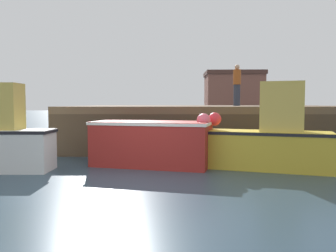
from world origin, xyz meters
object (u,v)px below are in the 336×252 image
object	(u,v)px
dockworker	(237,85)
mooring_buoy_foreground	(40,160)
fishing_boat_mid	(265,139)
fishing_boat_near_right	(152,142)

from	to	relation	value
dockworker	mooring_buoy_foreground	bearing A→B (deg)	-135.06
fishing_boat_mid	dockworker	xyz separation A→B (m)	(0.22, 5.97, 1.78)
dockworker	fishing_boat_near_right	bearing A→B (deg)	-121.39
fishing_boat_near_right	dockworker	world-z (taller)	dockworker
fishing_boat_near_right	dockworker	distance (m)	6.72
fishing_boat_near_right	fishing_boat_mid	world-z (taller)	fishing_boat_mid
dockworker	mooring_buoy_foreground	size ratio (longest dim) A/B	3.05
fishing_boat_mid	mooring_buoy_foreground	xyz separation A→B (m)	(-6.09, -0.33, -0.55)
fishing_boat_mid	mooring_buoy_foreground	distance (m)	6.12
mooring_buoy_foreground	fishing_boat_mid	bearing A→B (deg)	3.13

